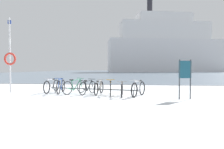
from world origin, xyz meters
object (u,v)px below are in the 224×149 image
(bicycle_6, at_px, (122,89))
(info_sign, at_px, (185,73))
(bicycle_2, at_px, (75,87))
(ferry_ship, at_px, (165,48))
(bicycle_4, at_px, (99,88))
(bicycle_7, at_px, (138,89))
(bicycle_0, at_px, (52,86))
(bicycle_1, at_px, (61,86))
(bicycle_3, at_px, (88,87))
(rescue_post, at_px, (10,57))
(bicycle_5, at_px, (111,88))

(bicycle_6, xyz_separation_m, info_sign, (2.76, -0.60, 0.80))
(bicycle_2, bearing_deg, ferry_ship, 78.28)
(bicycle_4, bearing_deg, bicycle_7, -12.12)
(bicycle_0, bearing_deg, info_sign, -13.24)
(bicycle_1, xyz_separation_m, bicycle_3, (1.54, -0.24, -0.02))
(bicycle_4, height_order, bicycle_6, bicycle_4)
(bicycle_3, relative_size, rescue_post, 0.37)
(bicycle_2, distance_m, bicycle_7, 3.37)
(bicycle_0, xyz_separation_m, ferry_ship, (15.60, 67.94, 8.87))
(bicycle_3, xyz_separation_m, ferry_ship, (13.43, 68.43, 8.88))
(bicycle_7, bearing_deg, bicycle_2, 170.22)
(bicycle_2, xyz_separation_m, bicycle_3, (0.74, -0.14, -0.01))
(bicycle_3, xyz_separation_m, bicycle_5, (1.20, -0.16, -0.01))
(bicycle_2, bearing_deg, bicycle_5, -8.63)
(bicycle_1, height_order, ferry_ship, ferry_ship)
(bicycle_5, bearing_deg, bicycle_0, 169.18)
(bicycle_1, bearing_deg, rescue_post, 179.31)
(bicycle_2, distance_m, bicycle_4, 1.33)
(bicycle_0, height_order, bicycle_6, bicycle_0)
(bicycle_3, bearing_deg, bicycle_4, -0.43)
(bicycle_3, bearing_deg, bicycle_1, 171.09)
(bicycle_2, distance_m, info_sign, 5.50)
(bicycle_7, distance_m, ferry_ship, 70.27)
(bicycle_0, distance_m, ferry_ship, 70.27)
(bicycle_1, relative_size, bicycle_5, 1.04)
(rescue_post, bearing_deg, bicycle_5, -4.35)
(bicycle_7, xyz_separation_m, info_sign, (1.98, -0.66, 0.78))
(bicycle_4, relative_size, ferry_ship, 0.04)
(bicycle_0, distance_m, info_sign, 6.96)
(bicycle_4, relative_size, bicycle_5, 1.00)
(bicycle_5, xyz_separation_m, bicycle_6, (0.60, -0.34, -0.01))
(bicycle_7, bearing_deg, bicycle_4, 167.88)
(bicycle_0, xyz_separation_m, bicycle_1, (0.63, -0.25, 0.02))
(bicycle_0, xyz_separation_m, rescue_post, (-2.31, -0.21, 1.62))
(bicycle_5, relative_size, bicycle_6, 0.98)
(ferry_ship, bearing_deg, bicycle_1, -102.38)
(bicycle_1, relative_size, bicycle_7, 1.11)
(bicycle_3, xyz_separation_m, bicycle_7, (2.58, -0.43, 0.01))
(bicycle_6, relative_size, rescue_post, 0.41)
(bicycle_7, height_order, ferry_ship, ferry_ship)
(bicycle_0, bearing_deg, bicycle_4, -10.15)
(bicycle_4, xyz_separation_m, ferry_ship, (12.84, 68.43, 8.89))
(info_sign, height_order, rescue_post, rescue_post)
(bicycle_2, xyz_separation_m, rescue_post, (-3.75, 0.14, 1.62))
(bicycle_1, bearing_deg, bicycle_0, 158.58)
(info_sign, relative_size, ferry_ship, 0.04)
(bicycle_3, height_order, rescue_post, rescue_post)
(bicycle_0, distance_m, bicycle_7, 4.84)
(bicycle_7, bearing_deg, info_sign, -18.49)
(bicycle_1, height_order, bicycle_4, bicycle_1)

